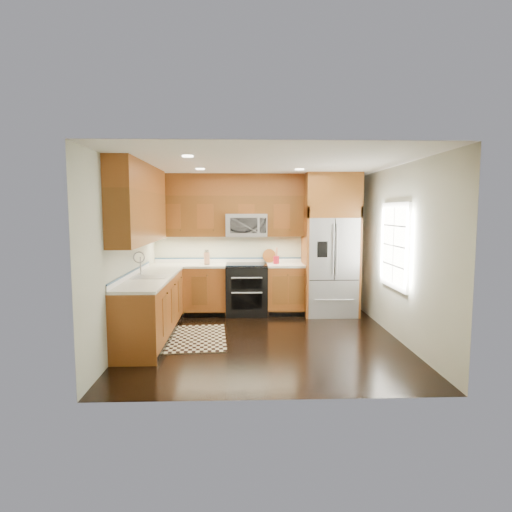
{
  "coord_description": "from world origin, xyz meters",
  "views": [
    {
      "loc": [
        -0.34,
        -6.18,
        1.92
      ],
      "look_at": [
        -0.11,
        0.6,
        1.21
      ],
      "focal_mm": 30.0,
      "sensor_mm": 36.0,
      "label": 1
    }
  ],
  "objects_px": {
    "range": "(247,289)",
    "knife_block": "(207,258)",
    "utensil_crock": "(276,258)",
    "refrigerator": "(330,245)",
    "rug": "(197,338)"
  },
  "relations": [
    {
      "from": "refrigerator",
      "to": "rug",
      "type": "relative_size",
      "value": 1.82
    },
    {
      "from": "range",
      "to": "knife_block",
      "type": "xyz_separation_m",
      "value": [
        -0.74,
        0.03,
        0.58
      ]
    },
    {
      "from": "refrigerator",
      "to": "knife_block",
      "type": "bearing_deg",
      "value": 178.35
    },
    {
      "from": "rug",
      "to": "utensil_crock",
      "type": "xyz_separation_m",
      "value": [
        1.33,
        1.55,
        1.04
      ]
    },
    {
      "from": "utensil_crock",
      "to": "refrigerator",
      "type": "bearing_deg",
      "value": -5.32
    },
    {
      "from": "refrigerator",
      "to": "range",
      "type": "bearing_deg",
      "value": 178.6
    },
    {
      "from": "refrigerator",
      "to": "rug",
      "type": "bearing_deg",
      "value": -147.9
    },
    {
      "from": "range",
      "to": "refrigerator",
      "type": "bearing_deg",
      "value": -1.4
    },
    {
      "from": "utensil_crock",
      "to": "rug",
      "type": "bearing_deg",
      "value": -130.58
    },
    {
      "from": "range",
      "to": "knife_block",
      "type": "height_order",
      "value": "knife_block"
    },
    {
      "from": "range",
      "to": "knife_block",
      "type": "relative_size",
      "value": 3.47
    },
    {
      "from": "knife_block",
      "to": "refrigerator",
      "type": "bearing_deg",
      "value": -1.65
    },
    {
      "from": "refrigerator",
      "to": "utensil_crock",
      "type": "xyz_separation_m",
      "value": [
        -0.99,
        0.09,
        -0.26
      ]
    },
    {
      "from": "range",
      "to": "utensil_crock",
      "type": "bearing_deg",
      "value": 5.62
    },
    {
      "from": "knife_block",
      "to": "utensil_crock",
      "type": "height_order",
      "value": "utensil_crock"
    }
  ]
}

